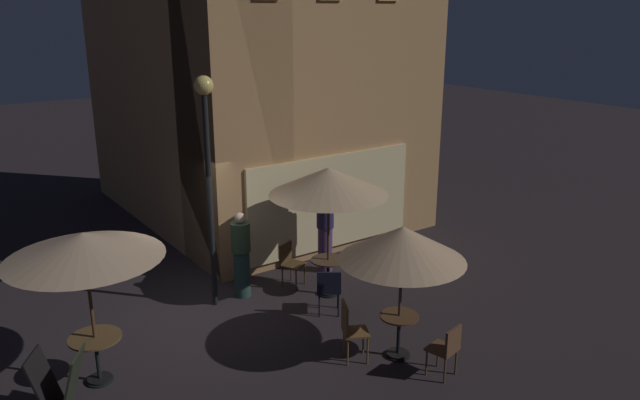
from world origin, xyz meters
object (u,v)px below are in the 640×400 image
menu_sandwich_board (59,384)px  cafe_table_1 (328,270)px  cafe_table_0 (96,348)px  patio_umbrella_1 (329,182)px  patron_standing_0 (241,255)px  patio_umbrella_2 (402,244)px  cafe_chair_2 (350,327)px  patio_umbrella_0 (84,246)px  street_lamp_near_corner (207,148)px  patron_standing_1 (325,230)px  cafe_chair_0 (329,287)px  cafe_chair_3 (447,347)px  cafe_chair_1 (290,260)px  cafe_table_2 (399,329)px

menu_sandwich_board → cafe_table_1: 5.28m
cafe_table_0 → patio_umbrella_1: patio_umbrella_1 is taller
patron_standing_0 → patio_umbrella_1: bearing=179.0°
patio_umbrella_2 → cafe_chair_2: (-0.70, 0.35, -1.33)m
cafe_table_1 → patio_umbrella_0: (-4.53, -0.43, 1.66)m
patio_umbrella_1 → street_lamp_near_corner: bearing=156.3°
cafe_table_0 → patron_standing_1: 5.34m
patio_umbrella_2 → patron_standing_0: patio_umbrella_2 is taller
cafe_table_1 → cafe_chair_0: bearing=-125.0°
patio_umbrella_0 → cafe_chair_3: bearing=-34.0°
patio_umbrella_0 → patio_umbrella_2: 4.61m
street_lamp_near_corner → menu_sandwich_board: street_lamp_near_corner is taller
menu_sandwich_board → cafe_chair_1: bearing=51.8°
cafe_table_2 → patio_umbrella_0: patio_umbrella_0 is taller
menu_sandwich_board → patio_umbrella_2: 5.22m
patio_umbrella_2 → patron_standing_1: size_ratio=1.22×
menu_sandwich_board → patron_standing_0: (3.80, 1.86, 0.37)m
cafe_table_1 → cafe_chair_2: bearing=-117.7°
cafe_chair_1 → cafe_chair_2: (-0.75, -2.92, 0.06)m
cafe_chair_2 → street_lamp_near_corner: bearing=132.9°
patron_standing_0 → cafe_chair_2: bearing=127.2°
cafe_table_2 → patron_standing_1: (1.02, 3.42, 0.43)m
patio_umbrella_0 → patron_standing_1: bearing=15.0°
patio_umbrella_0 → cafe_chair_1: bearing=16.4°
cafe_table_0 → patio_umbrella_0: size_ratio=0.32×
cafe_chair_0 → cafe_chair_3: size_ratio=1.04×
street_lamp_near_corner → cafe_table_0: 3.77m
street_lamp_near_corner → menu_sandwich_board: bearing=-150.3°
street_lamp_near_corner → patio_umbrella_1: bearing=-23.7°
cafe_table_2 → patio_umbrella_2: bearing=90.0°
street_lamp_near_corner → cafe_table_0: size_ratio=5.54×
cafe_table_1 → cafe_chair_0: size_ratio=0.83×
menu_sandwich_board → patio_umbrella_0: patio_umbrella_0 is taller
street_lamp_near_corner → cafe_table_2: (1.58, -3.35, -2.53)m
cafe_table_1 → cafe_chair_1: bearing=114.7°
menu_sandwich_board → cafe_table_2: menu_sandwich_board is taller
menu_sandwich_board → patron_standing_1: (5.81, 1.90, 0.43)m
patron_standing_1 → cafe_table_2: bearing=-129.1°
patio_umbrella_0 → cafe_chair_3: patio_umbrella_0 is taller
cafe_table_2 → patron_standing_0: patron_standing_0 is taller
cafe_table_2 → cafe_chair_2: bearing=153.4°
street_lamp_near_corner → cafe_chair_1: size_ratio=4.83×
menu_sandwich_board → patio_umbrella_2: bearing=14.1°
cafe_table_1 → cafe_chair_2: (-1.12, -2.12, 0.08)m
cafe_table_0 → cafe_table_2: (4.12, -2.05, -0.07)m
patio_umbrella_0 → patio_umbrella_2: (4.12, -2.05, -0.25)m
street_lamp_near_corner → menu_sandwich_board: 4.47m
patio_umbrella_2 → patron_standing_0: 3.68m
cafe_chair_1 → cafe_table_2: bearing=-25.5°
cafe_table_1 → patio_umbrella_1: size_ratio=0.29×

